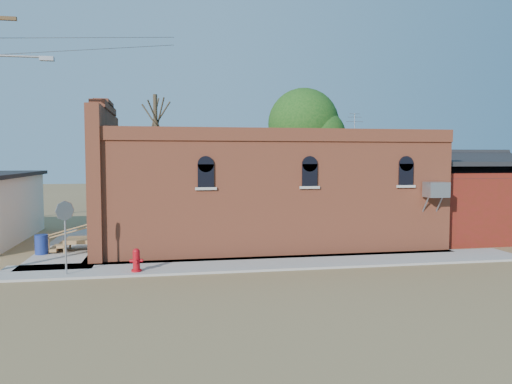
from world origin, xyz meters
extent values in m
plane|color=brown|center=(0.00, 0.00, 0.00)|extent=(120.00, 120.00, 0.00)
cube|color=#9E9991|center=(1.50, 0.90, 0.04)|extent=(19.00, 2.20, 0.08)
cube|color=#9E9991|center=(-6.30, 6.00, 0.04)|extent=(2.60, 10.00, 0.08)
cube|color=#BE5A3A|center=(2.00, 5.50, 2.25)|extent=(14.00, 7.00, 4.50)
cube|color=black|center=(2.00, 5.50, 4.55)|extent=(13.80, 6.80, 0.12)
cube|color=#BE5A3A|center=(-5.00, 5.50, 2.90)|extent=(0.50, 7.40, 5.80)
cube|color=navy|center=(-5.30, 4.30, 4.00)|extent=(0.08, 1.10, 1.56)
cube|color=gray|center=(8.10, 1.55, 2.60)|extent=(0.85, 0.65, 0.60)
cube|color=#5E1F10|center=(11.50, 5.50, 1.60)|extent=(5.00, 6.00, 3.20)
cylinder|color=gray|center=(-7.30, 1.20, 7.20)|extent=(1.80, 0.08, 0.08)
cube|color=gray|center=(-6.30, 1.20, 7.15)|extent=(0.45, 0.22, 0.14)
cylinder|color=#4A3E2A|center=(-3.00, 13.00, 3.75)|extent=(0.24, 0.24, 7.50)
cylinder|color=#4A3E2A|center=(6.00, 13.50, 3.15)|extent=(0.28, 0.28, 6.30)
sphere|color=#144212|center=(6.00, 13.50, 5.95)|extent=(4.40, 4.40, 4.40)
cylinder|color=#A20911|center=(-3.47, 0.28, 0.11)|extent=(0.40, 0.40, 0.06)
cylinder|color=#A20911|center=(-3.47, 0.28, 0.44)|extent=(0.28, 0.28, 0.59)
sphere|color=#A20911|center=(-3.47, 0.28, 0.74)|extent=(0.23, 0.23, 0.23)
cylinder|color=#A20911|center=(-3.47, 0.13, 0.44)|extent=(0.13, 0.15, 0.11)
cylinder|color=#A20911|center=(-3.61, 0.28, 0.44)|extent=(0.15, 0.13, 0.11)
cylinder|color=#A20911|center=(-3.32, 0.28, 0.44)|extent=(0.15, 0.13, 0.11)
cylinder|color=gray|center=(-5.69, 0.28, 1.17)|extent=(0.08, 0.08, 2.18)
cylinder|color=gray|center=(-5.69, 0.26, 2.16)|extent=(0.51, 0.46, 0.65)
cylinder|color=#B20A0A|center=(-5.69, 0.30, 2.16)|extent=(0.51, 0.46, 0.65)
cylinder|color=navy|center=(-7.30, 4.01, 0.46)|extent=(0.58, 0.58, 0.77)
camera|label=1|loc=(-2.49, -16.57, 3.89)|focal=35.00mm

